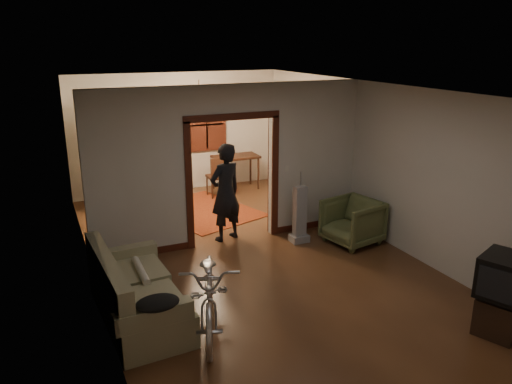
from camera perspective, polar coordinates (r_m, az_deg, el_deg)
floor at (r=8.56m, az=-0.82°, el=-7.17°), size 5.00×8.50×0.01m
ceiling at (r=7.84m, az=-0.91°, el=11.85°), size 5.00×8.50×0.01m
wall_back at (r=12.02m, az=-8.91°, el=6.72°), size 5.00×0.02×2.80m
wall_left at (r=7.51m, az=-18.70°, el=-0.19°), size 0.02×8.50×2.80m
wall_right at (r=9.33m, az=13.43°, el=3.49°), size 0.02×8.50×2.80m
partition_wall at (r=8.76m, az=-2.80°, el=3.09°), size 5.00×0.14×2.80m
door_casing at (r=8.84m, az=-2.77°, el=1.20°), size 1.74×0.20×2.32m
far_window at (r=12.16m, az=-5.68°, el=7.67°), size 0.98×0.06×1.28m
chandelier at (r=10.22m, az=-6.50°, el=10.41°), size 0.24×0.24×0.24m
light_switch at (r=9.15m, az=3.53°, el=2.71°), size 0.08×0.01×0.12m
sofa at (r=6.71m, az=-13.32°, el=-10.43°), size 1.03×2.06×0.92m
rolled_paper at (r=6.96m, az=-13.02°, el=-8.75°), size 0.10×0.79×0.10m
jacket at (r=5.83m, az=-11.19°, el=-12.33°), size 0.50×0.37×0.14m
bicycle at (r=6.36m, az=-5.23°, el=-11.10°), size 1.28×2.07×1.03m
armchair at (r=9.05m, az=10.93°, el=-3.36°), size 1.04×1.02×0.81m
tv_stand at (r=7.03m, az=26.03°, el=-12.60°), size 0.66×0.64×0.47m
crt_tv at (r=6.79m, az=26.62°, el=-8.62°), size 0.76×0.73×0.52m
vacuum at (r=8.94m, az=5.02°, el=-2.55°), size 0.37×0.33×1.04m
person at (r=8.92m, az=-3.51°, el=-0.06°), size 0.75×0.61×1.78m
oriental_rug at (r=10.71m, az=-6.02°, el=-2.14°), size 2.40×2.76×0.02m
locker at (r=11.25m, az=-15.13°, el=3.47°), size 1.10×0.80×1.97m
globe at (r=11.07m, az=-15.51°, el=8.27°), size 0.29×0.29×0.29m
desk at (r=12.15m, az=-2.33°, el=2.22°), size 1.15×0.71×0.81m
desk_chair at (r=11.56m, az=-4.50°, el=1.78°), size 0.54×0.54×0.96m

